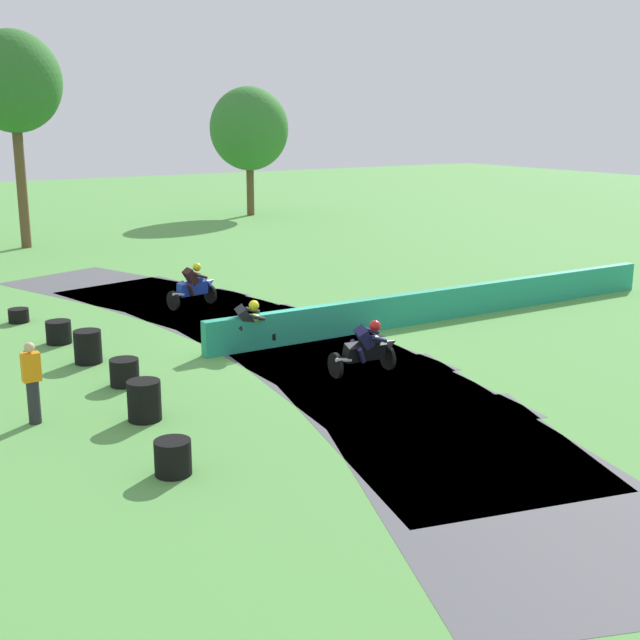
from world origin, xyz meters
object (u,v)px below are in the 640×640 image
at_px(tire_stack_far, 88,347).
at_px(motorcycle_chase_yellow, 249,326).
at_px(tire_stack_extra_b, 19,315).
at_px(motorcycle_trailing_blue, 194,286).
at_px(tire_stack_mid_b, 124,372).
at_px(tire_stack_mid_a, 144,400).
at_px(track_marshal, 32,383).
at_px(tire_stack_near, 173,457).
at_px(tire_stack_extra_a, 59,332).
at_px(motorcycle_lead_black, 368,348).

bearing_deg(tire_stack_far, motorcycle_chase_yellow, -15.05).
relative_size(tire_stack_far, tire_stack_extra_b, 1.39).
relative_size(motorcycle_trailing_blue, tire_stack_mid_b, 2.62).
xyz_separation_m(motorcycle_chase_yellow, tire_stack_extra_b, (-4.28, 6.13, -0.43)).
xyz_separation_m(tire_stack_mid_a, track_marshal, (-1.87, 0.97, 0.42)).
relative_size(tire_stack_near, tire_stack_mid_a, 0.78).
bearing_deg(tire_stack_near, motorcycle_trailing_blue, 64.22).
distance_m(motorcycle_chase_yellow, tire_stack_extra_a, 5.09).
xyz_separation_m(tire_stack_mid_b, tire_stack_extra_b, (-0.58, 7.24, -0.10)).
height_order(motorcycle_chase_yellow, motorcycle_trailing_blue, motorcycle_trailing_blue).
xyz_separation_m(motorcycle_lead_black, tire_stack_extra_b, (-5.60, 9.47, -0.43)).
relative_size(tire_stack_mid_a, tire_stack_extra_b, 1.39).
distance_m(motorcycle_lead_black, tire_stack_far, 6.77).
relative_size(motorcycle_lead_black, motorcycle_trailing_blue, 1.00).
bearing_deg(motorcycle_lead_black, track_marshal, 173.06).
distance_m(motorcycle_chase_yellow, tire_stack_mid_b, 3.87).
bearing_deg(tire_stack_mid_a, track_marshal, 152.50).
relative_size(motorcycle_trailing_blue, tire_stack_near, 2.73).
distance_m(tire_stack_mid_a, tire_stack_far, 4.47).
bearing_deg(tire_stack_mid_b, tire_stack_mid_a, -100.20).
xyz_separation_m(motorcycle_lead_black, tire_stack_mid_b, (-5.02, 2.22, -0.33)).
relative_size(motorcycle_lead_black, tire_stack_extra_b, 2.94).
relative_size(tire_stack_mid_a, tire_stack_mid_b, 1.24).
bearing_deg(motorcycle_chase_yellow, motorcycle_trailing_blue, 80.71).
bearing_deg(motorcycle_trailing_blue, motorcycle_chase_yellow, -99.29).
distance_m(tire_stack_mid_b, tire_stack_extra_a, 4.33).
xyz_separation_m(motorcycle_chase_yellow, tire_stack_far, (-3.83, 1.03, -0.23)).
bearing_deg(tire_stack_far, tire_stack_mid_b, -86.22).
bearing_deg(tire_stack_mid_b, motorcycle_chase_yellow, 16.86).
distance_m(motorcycle_trailing_blue, tire_stack_near, 12.67).
xyz_separation_m(tire_stack_extra_b, track_marshal, (-1.70, -8.58, 0.62)).
height_order(tire_stack_mid_b, tire_stack_far, tire_stack_far).
height_order(tire_stack_near, track_marshal, track_marshal).
relative_size(tire_stack_near, tire_stack_far, 0.78).
bearing_deg(tire_stack_near, track_marshal, 109.94).
bearing_deg(track_marshal, tire_stack_extra_a, 70.14).
bearing_deg(tire_stack_extra_a, motorcycle_trailing_blue, 23.27).
bearing_deg(tire_stack_extra_a, tire_stack_far, -87.37).
bearing_deg(track_marshal, tire_stack_mid_b, 30.28).
height_order(tire_stack_mid_a, tire_stack_mid_b, tire_stack_mid_a).
xyz_separation_m(tire_stack_mid_a, tire_stack_mid_b, (0.42, 2.31, -0.10)).
relative_size(tire_stack_near, tire_stack_extra_b, 1.08).
xyz_separation_m(motorcycle_chase_yellow, tire_stack_extra_a, (-3.93, 3.21, -0.33)).
distance_m(tire_stack_far, tire_stack_extra_a, 2.18).
relative_size(motorcycle_trailing_blue, track_marshal, 1.04).
relative_size(tire_stack_mid_a, track_marshal, 0.49).
relative_size(tire_stack_far, track_marshal, 0.49).
relative_size(tire_stack_mid_a, tire_stack_far, 1.00).
relative_size(tire_stack_mid_b, track_marshal, 0.40).
relative_size(motorcycle_trailing_blue, tire_stack_far, 2.12).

